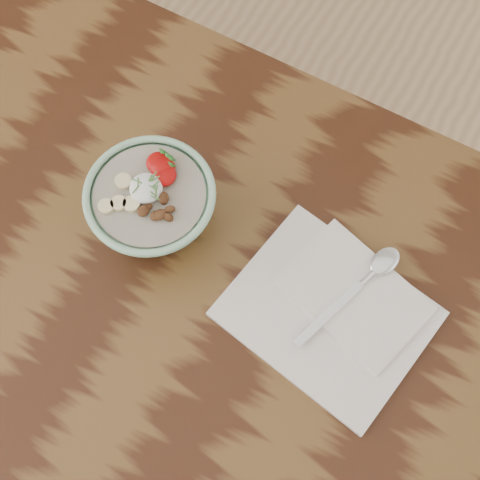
# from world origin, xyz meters

# --- Properties ---
(table) EXTENTS (1.60, 0.90, 0.75)m
(table) POSITION_xyz_m (0.00, 0.00, 0.66)
(table) COLOR #371A0D
(table) RESTS_ON ground
(breakfast_bowl) EXTENTS (0.18, 0.18, 0.12)m
(breakfast_bowl) POSITION_xyz_m (0.01, 0.11, 0.81)
(breakfast_bowl) COLOR #97CCA7
(breakfast_bowl) RESTS_ON table
(napkin) EXTENTS (0.29, 0.25, 0.02)m
(napkin) POSITION_xyz_m (0.30, 0.11, 0.76)
(napkin) COLOR white
(napkin) RESTS_ON table
(spoon) EXTENTS (0.08, 0.20, 0.01)m
(spoon) POSITION_xyz_m (0.32, 0.18, 0.77)
(spoon) COLOR silver
(spoon) RESTS_ON napkin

